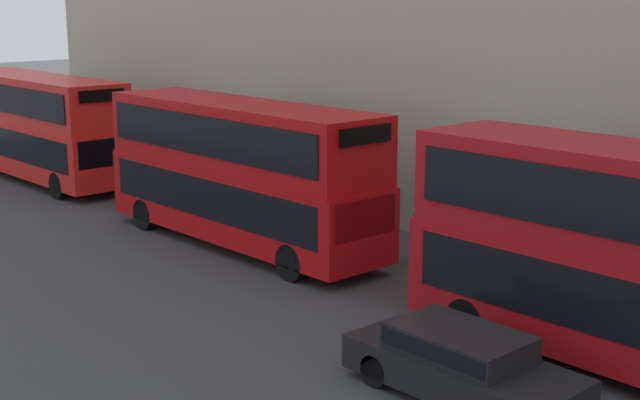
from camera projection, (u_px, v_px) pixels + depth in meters
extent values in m
cylinder|color=black|center=(468.00, 320.00, 19.14)|extent=(0.30, 1.00, 1.00)
cylinder|color=black|center=(529.00, 297.00, 20.62)|extent=(0.30, 1.00, 1.00)
cube|color=#B20C0F|center=(241.00, 201.00, 26.47)|extent=(2.55, 10.42, 2.05)
cube|color=#B20C0F|center=(240.00, 135.00, 26.03)|extent=(2.50, 10.22, 1.90)
cube|color=black|center=(241.00, 193.00, 26.42)|extent=(2.59, 9.59, 1.15)
cube|color=black|center=(240.00, 132.00, 26.01)|extent=(2.59, 9.59, 1.14)
cube|color=black|center=(365.00, 218.00, 22.65)|extent=(2.17, 0.06, 1.03)
cube|color=black|center=(366.00, 135.00, 22.18)|extent=(1.78, 0.06, 0.46)
cylinder|color=black|center=(292.00, 262.00, 23.33)|extent=(0.30, 1.00, 1.00)
cylinder|color=black|center=(353.00, 247.00, 24.81)|extent=(0.30, 1.00, 1.00)
cylinder|color=black|center=(145.00, 214.00, 28.53)|extent=(0.30, 1.00, 1.00)
cylinder|color=black|center=(203.00, 203.00, 30.01)|extent=(0.30, 1.00, 1.00)
cube|color=red|center=(39.00, 146.00, 36.18)|extent=(2.55, 10.90, 2.06)
cube|color=red|center=(36.00, 98.00, 35.74)|extent=(2.50, 10.68, 1.82)
cube|color=black|center=(39.00, 140.00, 36.12)|extent=(2.59, 10.03, 1.15)
cube|color=black|center=(35.00, 96.00, 35.72)|extent=(2.59, 10.03, 1.09)
cube|color=black|center=(105.00, 153.00, 32.18)|extent=(2.17, 0.06, 1.03)
cube|color=black|center=(102.00, 96.00, 31.72)|extent=(1.78, 0.06, 0.44)
cylinder|color=black|center=(58.00, 186.00, 32.86)|extent=(0.30, 1.00, 1.00)
cylinder|color=black|center=(113.00, 177.00, 34.34)|extent=(0.30, 1.00, 1.00)
cylinder|color=black|center=(26.00, 152.00, 39.88)|extent=(0.30, 1.00, 1.00)
cube|color=black|center=(463.00, 373.00, 16.43)|extent=(1.80, 4.58, 0.67)
cube|color=black|center=(459.00, 342.00, 16.38)|extent=(1.59, 2.52, 0.48)
cube|color=black|center=(459.00, 341.00, 16.38)|extent=(1.62, 2.39, 0.31)
cylinder|color=black|center=(555.00, 395.00, 15.93)|extent=(0.22, 0.64, 0.64)
cylinder|color=black|center=(376.00, 370.00, 17.00)|extent=(0.22, 0.64, 0.64)
cylinder|color=black|center=(430.00, 349.00, 18.04)|extent=(0.22, 0.64, 0.64)
cylinder|color=#26262D|center=(419.00, 241.00, 24.27)|extent=(0.36, 0.36, 1.57)
sphere|color=tan|center=(420.00, 209.00, 24.07)|extent=(0.22, 0.22, 0.22)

